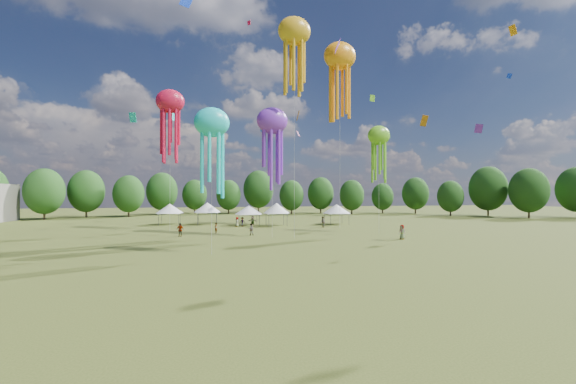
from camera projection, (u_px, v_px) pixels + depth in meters
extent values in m
plane|color=#384416|center=(448.00, 332.00, 15.05)|extent=(300.00, 300.00, 0.00)
imported|color=gray|center=(251.00, 229.00, 50.47)|extent=(0.91, 0.76, 1.67)
imported|color=gray|center=(237.00, 222.00, 63.49)|extent=(0.62, 0.90, 1.75)
imported|color=gray|center=(323.00, 222.00, 62.23)|extent=(0.88, 1.04, 1.90)
imported|color=gray|center=(242.00, 222.00, 64.44)|extent=(1.23, 0.94, 1.68)
imported|color=gray|center=(180.00, 230.00, 48.79)|extent=(1.15, 0.64, 1.86)
imported|color=gray|center=(253.00, 221.00, 64.20)|extent=(1.80, 1.42, 1.91)
imported|color=gray|center=(216.00, 228.00, 53.00)|extent=(0.53, 0.66, 1.56)
imported|color=gray|center=(402.00, 232.00, 46.04)|extent=(1.02, 1.09, 1.87)
cylinder|color=#47474C|center=(159.00, 220.00, 66.37)|extent=(0.08, 0.08, 2.10)
cylinder|color=#47474C|center=(161.00, 219.00, 69.87)|extent=(0.08, 0.08, 2.10)
cylinder|color=#47474C|center=(179.00, 220.00, 67.12)|extent=(0.08, 0.08, 2.10)
cylinder|color=#47474C|center=(180.00, 218.00, 70.63)|extent=(0.08, 0.08, 2.10)
cube|color=white|center=(170.00, 213.00, 68.51)|extent=(3.98, 3.98, 0.10)
cone|color=white|center=(170.00, 208.00, 68.51)|extent=(5.18, 5.18, 1.80)
cylinder|color=#47474C|center=(198.00, 219.00, 67.00)|extent=(0.08, 0.08, 2.23)
cylinder|color=#47474C|center=(198.00, 218.00, 70.44)|extent=(0.08, 0.08, 2.23)
cylinder|color=#47474C|center=(217.00, 219.00, 67.74)|extent=(0.08, 0.08, 2.23)
cylinder|color=#47474C|center=(216.00, 218.00, 71.19)|extent=(0.08, 0.08, 2.23)
cube|color=white|center=(207.00, 212.00, 69.10)|extent=(3.93, 3.93, 0.10)
cone|color=white|center=(207.00, 207.00, 69.10)|extent=(5.10, 5.10, 1.91)
cylinder|color=#47474C|center=(240.00, 221.00, 65.36)|extent=(0.08, 0.08, 1.95)
cylinder|color=#47474C|center=(238.00, 219.00, 68.86)|extent=(0.08, 0.08, 1.95)
cylinder|color=#47474C|center=(259.00, 220.00, 66.11)|extent=(0.08, 0.08, 1.95)
cylinder|color=#47474C|center=(257.00, 219.00, 69.61)|extent=(0.08, 0.08, 1.95)
cube|color=white|center=(249.00, 214.00, 67.49)|extent=(3.98, 3.98, 0.10)
cone|color=white|center=(249.00, 210.00, 67.49)|extent=(5.17, 5.17, 1.67)
cylinder|color=#47474C|center=(269.00, 221.00, 63.74)|extent=(0.08, 0.08, 2.22)
cylinder|color=#47474C|center=(266.00, 219.00, 67.02)|extent=(0.08, 0.08, 2.22)
cylinder|color=#47474C|center=(287.00, 220.00, 64.45)|extent=(0.08, 0.08, 2.22)
cylinder|color=#47474C|center=(284.00, 219.00, 67.72)|extent=(0.08, 0.08, 2.22)
cube|color=white|center=(276.00, 213.00, 65.74)|extent=(3.75, 3.75, 0.10)
cone|color=white|center=(276.00, 208.00, 65.75)|extent=(4.87, 4.87, 1.91)
cylinder|color=#47474C|center=(331.00, 220.00, 66.95)|extent=(0.08, 0.08, 2.04)
cylinder|color=#47474C|center=(325.00, 218.00, 70.51)|extent=(0.08, 0.08, 2.04)
cylinder|color=#47474C|center=(349.00, 219.00, 67.72)|extent=(0.08, 0.08, 2.04)
cylinder|color=#47474C|center=(342.00, 218.00, 71.27)|extent=(0.08, 0.08, 2.04)
cube|color=white|center=(337.00, 213.00, 69.12)|extent=(4.04, 4.04, 0.10)
cone|color=white|center=(337.00, 209.00, 69.12)|extent=(5.25, 5.25, 1.75)
ellipsoid|color=purple|center=(272.00, 121.00, 48.22)|extent=(4.24, 2.97, 3.61)
cylinder|color=beige|center=(272.00, 179.00, 48.17)|extent=(0.03, 0.03, 15.78)
ellipsoid|color=gold|center=(294.00, 31.00, 47.21)|extent=(4.41, 3.09, 3.75)
cylinder|color=beige|center=(294.00, 134.00, 47.13)|extent=(0.03, 0.03, 27.46)
ellipsoid|color=#69C01F|center=(379.00, 135.00, 53.06)|extent=(3.42, 2.40, 2.91)
cylinder|color=beige|center=(379.00, 184.00, 53.01)|extent=(0.03, 0.03, 14.59)
ellipsoid|color=red|center=(170.00, 101.00, 56.51)|extent=(4.42, 3.10, 3.76)
cylinder|color=beige|center=(170.00, 166.00, 56.44)|extent=(0.03, 0.03, 20.57)
ellipsoid|color=#19D3D8|center=(212.00, 122.00, 34.36)|extent=(3.39, 2.37, 2.88)
cylinder|color=beige|center=(212.00, 188.00, 34.32)|extent=(0.03, 0.03, 12.76)
ellipsoid|color=orange|center=(340.00, 56.00, 62.31)|extent=(5.75, 4.02, 4.88)
cylinder|color=beige|center=(340.00, 142.00, 62.22)|extent=(0.03, 0.03, 30.00)
cube|color=orange|center=(298.00, 116.00, 71.84)|extent=(0.61, 1.78, 2.13)
cube|color=gold|center=(333.00, 69.00, 77.41)|extent=(0.57, 0.34, 0.81)
cube|color=blue|center=(262.00, 128.00, 65.02)|extent=(0.80, 0.80, 1.21)
cube|color=red|center=(249.00, 23.00, 70.95)|extent=(0.72, 0.56, 1.04)
cube|color=orange|center=(513.00, 30.00, 43.21)|extent=(0.55, 1.07, 1.24)
cube|color=blue|center=(186.00, 1.00, 48.53)|extent=(1.93, 0.53, 2.14)
cube|color=#19D3D8|center=(173.00, 114.00, 69.17)|extent=(1.70, 1.53, 2.48)
cube|color=purple|center=(337.00, 47.00, 58.72)|extent=(1.35, 1.66, 2.23)
cube|color=orange|center=(424.00, 121.00, 72.43)|extent=(0.62, 2.24, 2.64)
cube|color=#69C01F|center=(372.00, 98.00, 77.12)|extent=(1.21, 0.11, 1.51)
cube|color=blue|center=(509.00, 76.00, 52.50)|extent=(0.69, 0.47, 0.91)
cube|color=#19D3D8|center=(133.00, 117.00, 65.10)|extent=(1.39, 1.06, 1.80)
cube|color=#E4438E|center=(298.00, 134.00, 66.35)|extent=(0.79, 1.04, 1.09)
cube|color=purple|center=(479.00, 129.00, 54.57)|extent=(0.89, 1.00, 1.51)
cylinder|color=#38281C|center=(44.00, 212.00, 81.55)|extent=(0.44, 0.44, 3.36)
ellipsoid|color=#1D4216|center=(44.00, 191.00, 81.58)|extent=(8.40, 8.40, 10.51)
cylinder|color=#38281C|center=(86.00, 211.00, 90.06)|extent=(0.44, 0.44, 3.41)
ellipsoid|color=#1D4216|center=(86.00, 191.00, 90.09)|extent=(8.53, 8.53, 10.66)
cylinder|color=#38281C|center=(129.00, 211.00, 91.72)|extent=(0.44, 0.44, 3.07)
ellipsoid|color=#1D4216|center=(129.00, 194.00, 91.75)|extent=(7.66, 7.66, 9.58)
cylinder|color=#38281C|center=(162.00, 209.00, 101.34)|extent=(0.44, 0.44, 3.43)
ellipsoid|color=#1D4216|center=(162.00, 191.00, 101.38)|extent=(8.58, 8.58, 10.73)
cylinder|color=#38281C|center=(195.00, 208.00, 108.68)|extent=(0.44, 0.44, 2.95)
ellipsoid|color=#1D4216|center=(195.00, 195.00, 108.71)|extent=(7.37, 7.37, 9.21)
cylinder|color=#38281C|center=(229.00, 209.00, 106.99)|extent=(0.44, 0.44, 2.89)
ellipsoid|color=#1D4216|center=(229.00, 195.00, 107.02)|extent=(7.23, 7.23, 9.04)
cylinder|color=#38281C|center=(258.00, 207.00, 113.35)|extent=(0.44, 0.44, 3.84)
ellipsoid|color=#1D4216|center=(258.00, 189.00, 113.38)|extent=(9.60, 9.60, 11.99)
cylinder|color=#38281C|center=(291.00, 209.00, 104.29)|extent=(0.44, 0.44, 2.84)
ellipsoid|color=#1D4216|center=(291.00, 195.00, 104.32)|extent=(7.11, 7.11, 8.89)
cylinder|color=#38281C|center=(321.00, 208.00, 108.88)|extent=(0.44, 0.44, 3.16)
ellipsoid|color=#1D4216|center=(321.00, 193.00, 108.91)|extent=(7.91, 7.91, 9.88)
cylinder|color=#38281C|center=(352.00, 209.00, 104.90)|extent=(0.44, 0.44, 2.88)
ellipsoid|color=#1D4216|center=(352.00, 195.00, 104.92)|extent=(7.21, 7.21, 9.01)
cylinder|color=#38281C|center=(382.00, 209.00, 109.09)|extent=(0.44, 0.44, 2.63)
ellipsoid|color=#1D4216|center=(382.00, 197.00, 109.11)|extent=(6.57, 6.57, 8.22)
cylinder|color=#38281C|center=(415.00, 208.00, 107.55)|extent=(0.44, 0.44, 3.13)
ellipsoid|color=#1D4216|center=(415.00, 193.00, 107.58)|extent=(7.81, 7.81, 9.77)
cylinder|color=#38281C|center=(450.00, 211.00, 96.56)|extent=(0.44, 0.44, 2.72)
ellipsoid|color=#1D4216|center=(450.00, 196.00, 96.58)|extent=(6.80, 6.80, 8.50)
cylinder|color=#38281C|center=(488.00, 209.00, 95.70)|extent=(0.44, 0.44, 3.81)
ellipsoid|color=#1D4216|center=(488.00, 188.00, 95.73)|extent=(9.52, 9.52, 11.90)
cylinder|color=#38281C|center=(529.00, 211.00, 87.54)|extent=(0.44, 0.44, 3.51)
ellipsoid|color=#1D4216|center=(529.00, 190.00, 87.57)|extent=(8.78, 8.78, 10.97)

